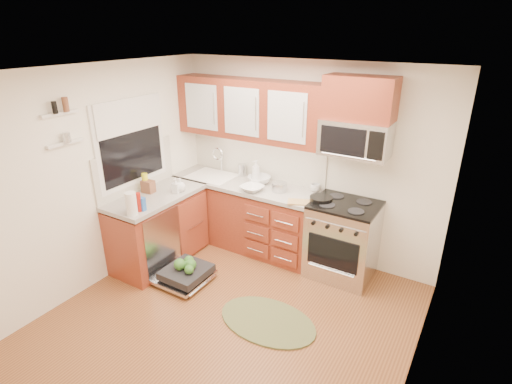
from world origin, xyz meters
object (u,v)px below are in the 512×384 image
Objects in this scene: upper_cabinets at (249,109)px; cup at (315,188)px; microwave at (355,138)px; paper_towel_roll at (131,204)px; cutting_board at (299,202)px; bowl_a at (252,188)px; sink at (212,184)px; skillet at (321,199)px; range at (342,240)px; stock_pot at (279,187)px; bowl_b at (259,180)px; rug at (267,321)px; dishwasher at (184,274)px.

upper_cabinets is 1.29m from cup.
microwave reaches higher than paper_towel_roll.
upper_cabinets is 7.96× the size of cutting_board.
bowl_a is (0.24, -0.32, -0.92)m from upper_cabinets.
sink is 2.31× the size of skillet.
upper_cabinets is 2.16× the size of range.
bowl_a reaches higher than cutting_board.
range is 1.96m from sink.
bowl_a is (-1.17, -0.18, 0.48)m from range.
microwave reaches higher than cup.
skillet is (-0.28, -0.07, 0.50)m from range.
upper_cabinets is at bearing 163.78° from stock_pot.
bowl_b is at bearing -15.51° from upper_cabinets.
cup reaches higher than range.
upper_cabinets is at bearing 71.78° from paper_towel_roll.
range is 1.23m from microwave.
skillet is 2.17× the size of cup.
cutting_board is 0.84× the size of bowl_b.
upper_cabinets is 3.31× the size of sink.
stock_pot is 0.68× the size of bowl_a.
microwave reaches higher than bowl_b.
bowl_b is (-0.90, 1.33, 0.96)m from rug.
stock_pot reaches higher than cup.
rug is at bearing -66.23° from stock_pot.
cup is (0.39, 0.23, -0.01)m from stock_pot.
bowl_b is at bearing 157.19° from cutting_board.
bowl_b is (-0.73, 0.31, 0.04)m from cutting_board.
bowl_a is at bearing -12.55° from sink.
paper_towel_roll reaches higher than stock_pot.
range is at bearing -24.62° from cup.
stock_pot is at bearing -171.36° from microwave.
upper_cabinets reaches higher than bowl_b.
microwave is 1.13m from stock_pot.
cup is at bearing 51.86° from dishwasher.
range is 3.62× the size of paper_towel_roll.
bowl_b is at bearing 75.62° from dishwasher.
cup is at bearing 9.01° from sink.
sink is 1.46m from paper_towel_roll.
stock_pot is (0.54, -0.16, -0.89)m from upper_cabinets.
upper_cabinets is 6.70× the size of bowl_b.
bowl_a is 0.91× the size of bowl_b.
skillet is 0.35m from cup.
bowl_a is 0.28m from bowl_b.
upper_cabinets reaches higher than stock_pot.
stock_pot is 1.79m from paper_towel_roll.
bowl_a is 2.26× the size of cup.
paper_towel_roll is at bearing -108.22° from upper_cabinets.
skillet is 1.42× the size of stock_pot.
range is 1.00m from stock_pot.
stock_pot is 0.73× the size of cutting_board.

